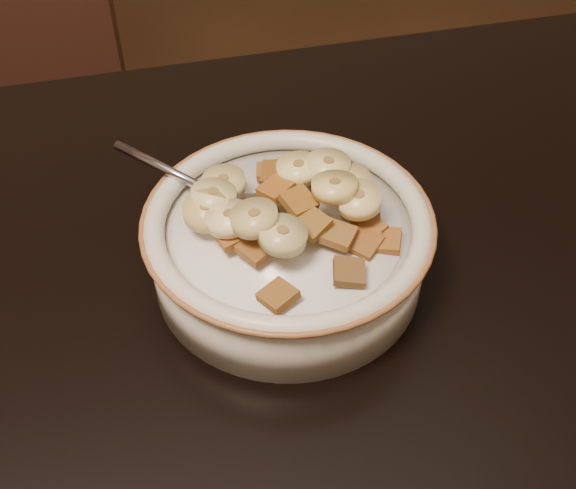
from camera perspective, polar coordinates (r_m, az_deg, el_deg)
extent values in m
cube|color=black|center=(1.19, -21.52, 5.68)|extent=(0.43, 0.43, 0.88)
cylinder|color=silver|center=(0.51, 0.00, -0.55)|extent=(0.19, 0.19, 0.05)
cylinder|color=white|center=(0.50, 0.00, 1.31)|extent=(0.16, 0.16, 0.00)
ellipsoid|color=#A2A5B2|center=(0.50, -3.13, 2.76)|extent=(0.06, 0.06, 0.01)
cube|color=brown|center=(0.53, 2.39, 5.95)|extent=(0.03, 0.03, 0.01)
cube|color=brown|center=(0.50, -0.10, 4.90)|extent=(0.03, 0.03, 0.01)
cube|color=#976032|center=(0.49, 6.31, 1.27)|extent=(0.03, 0.03, 0.01)
cube|color=brown|center=(0.49, -0.96, 4.41)|extent=(0.03, 0.03, 0.01)
cube|color=#97591D|center=(0.54, 2.58, 6.28)|extent=(0.02, 0.02, 0.01)
cube|color=brown|center=(0.49, 6.22, 1.01)|extent=(0.02, 0.02, 0.01)
cube|color=#8D5E1F|center=(0.48, 0.85, 3.42)|extent=(0.03, 0.03, 0.01)
cube|color=brown|center=(0.52, 3.93, 4.63)|extent=(0.02, 0.02, 0.01)
cube|color=brown|center=(0.47, -2.55, -0.33)|extent=(0.03, 0.03, 0.01)
cube|color=brown|center=(0.50, -6.05, 3.11)|extent=(0.03, 0.03, 0.01)
cube|color=brown|center=(0.47, 4.03, 0.75)|extent=(0.03, 0.03, 0.01)
cube|color=brown|center=(0.44, -0.78, -4.05)|extent=(0.03, 0.03, 0.01)
cube|color=brown|center=(0.50, 5.70, 2.45)|extent=(0.03, 0.03, 0.01)
cube|color=brown|center=(0.47, -0.69, 1.14)|extent=(0.03, 0.03, 0.01)
cube|color=brown|center=(0.52, -0.99, 5.69)|extent=(0.03, 0.03, 0.01)
cube|color=olive|center=(0.47, 1.88, 1.67)|extent=(0.03, 0.03, 0.01)
cube|color=brown|center=(0.48, 7.72, 0.30)|extent=(0.03, 0.03, 0.01)
cube|color=brown|center=(0.46, 4.86, -2.17)|extent=(0.02, 0.02, 0.01)
cube|color=brown|center=(0.48, 6.03, 0.09)|extent=(0.03, 0.03, 0.01)
cube|color=brown|center=(0.53, -1.40, 5.86)|extent=(0.02, 0.02, 0.01)
cube|color=brown|center=(0.47, -4.51, 0.80)|extent=(0.03, 0.03, 0.01)
cylinder|color=#D4C66E|center=(0.50, -5.09, 4.84)|extent=(0.04, 0.04, 0.01)
cylinder|color=#FBECA7|center=(0.49, -5.90, 3.79)|extent=(0.04, 0.04, 0.01)
cylinder|color=tan|center=(0.46, -2.67, 2.10)|extent=(0.04, 0.04, 0.01)
cylinder|color=#FAD689|center=(0.49, -5.84, 3.60)|extent=(0.04, 0.04, 0.01)
cylinder|color=tan|center=(0.48, -6.52, 2.66)|extent=(0.04, 0.04, 0.02)
cylinder|color=#DECE86|center=(0.48, 5.61, 3.56)|extent=(0.03, 0.03, 0.01)
cylinder|color=#FFE4A5|center=(0.47, -4.67, 2.07)|extent=(0.04, 0.04, 0.01)
cylinder|color=#C7B681|center=(0.45, -0.41, 0.73)|extent=(0.04, 0.04, 0.02)
cylinder|color=tan|center=(0.48, 3.70, 4.56)|extent=(0.04, 0.04, 0.02)
cylinder|color=#F9E293|center=(0.51, 0.84, 6.00)|extent=(0.04, 0.04, 0.01)
cylinder|color=#E8C87A|center=(0.50, 4.79, 4.93)|extent=(0.04, 0.04, 0.01)
cylinder|color=#DFC588|center=(0.50, 3.20, 6.24)|extent=(0.04, 0.04, 0.01)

